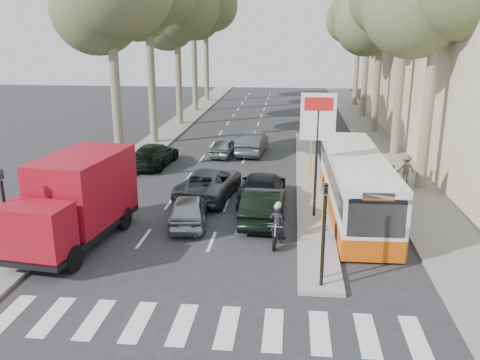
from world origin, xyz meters
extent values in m
plane|color=#28282B|center=(0.00, 0.00, 0.00)|extent=(120.00, 120.00, 0.00)
cube|color=gray|center=(8.60, 25.00, 0.06)|extent=(3.20, 70.00, 0.12)
cube|color=gray|center=(-8.00, 28.00, 0.06)|extent=(2.40, 64.00, 0.12)
cube|color=gray|center=(3.25, 11.00, 0.08)|extent=(1.50, 26.00, 0.16)
cube|color=#B7A88E|center=(15.50, 34.00, 8.00)|extent=(11.00, 20.00, 16.00)
cylinder|color=yellow|center=(3.25, -1.00, 1.75)|extent=(0.10, 0.10, 3.50)
cylinder|color=yellow|center=(3.25, 5.00, 1.75)|extent=(0.10, 0.10, 3.50)
cylinder|color=yellow|center=(3.25, 11.00, 1.75)|extent=(0.10, 0.10, 3.50)
cylinder|color=black|center=(3.25, 5.00, 2.60)|extent=(0.12, 0.12, 5.20)
cube|color=white|center=(3.25, 5.00, 4.60)|extent=(1.50, 0.10, 2.00)
cube|color=red|center=(3.25, 4.94, 5.15)|extent=(1.20, 0.02, 0.55)
cylinder|color=black|center=(3.25, -1.50, 1.60)|extent=(0.12, 0.12, 3.20)
imported|color=black|center=(3.25, -1.50, 3.10)|extent=(0.16, 0.41, 1.00)
cylinder|color=black|center=(-7.60, -1.00, 1.60)|extent=(0.12, 0.12, 3.20)
imported|color=black|center=(-7.60, -1.00, 3.10)|extent=(0.16, 0.41, 1.00)
cylinder|color=#6B604C|center=(-8.00, 12.00, 4.20)|extent=(0.56, 0.56, 8.40)
sphere|color=#4D512D|center=(-9.00, 12.60, 9.30)|extent=(5.20, 5.20, 5.20)
cylinder|color=#6B604C|center=(-8.10, 20.00, 4.48)|extent=(0.56, 0.56, 8.96)
sphere|color=#4D512D|center=(-9.10, 20.60, 9.92)|extent=(5.20, 5.20, 5.20)
cylinder|color=#6B604C|center=(-7.90, 28.00, 4.06)|extent=(0.56, 0.56, 8.12)
sphere|color=#4D512D|center=(-8.90, 28.60, 8.99)|extent=(5.20, 5.20, 5.20)
sphere|color=#4D512D|center=(-7.00, 27.20, 10.15)|extent=(5.80, 5.80, 5.80)
cylinder|color=#6B604C|center=(-8.00, 36.00, 4.76)|extent=(0.56, 0.56, 9.52)
sphere|color=#4D512D|center=(-9.00, 36.60, 10.54)|extent=(5.20, 5.20, 5.20)
cylinder|color=#6B604C|center=(-8.10, 44.00, 4.34)|extent=(0.56, 0.56, 8.68)
sphere|color=#4D512D|center=(-9.10, 44.60, 9.61)|extent=(5.20, 5.20, 5.20)
sphere|color=#4D512D|center=(-7.20, 43.20, 10.85)|extent=(5.80, 5.80, 5.80)
cylinder|color=#6B604C|center=(9.00, 10.00, 4.20)|extent=(0.56, 0.56, 8.40)
sphere|color=#4D512D|center=(8.00, 10.60, 9.30)|extent=(5.20, 5.20, 5.20)
cylinder|color=#6B604C|center=(9.10, 18.00, 4.62)|extent=(0.56, 0.56, 9.24)
cylinder|color=#6B604C|center=(8.90, 26.00, 3.92)|extent=(0.56, 0.56, 7.84)
sphere|color=#4D512D|center=(7.90, 26.60, 8.68)|extent=(5.20, 5.20, 5.20)
sphere|color=#4D512D|center=(9.80, 25.20, 9.80)|extent=(5.80, 5.80, 5.80)
cylinder|color=#6B604C|center=(9.00, 34.00, 4.48)|extent=(0.56, 0.56, 8.96)
sphere|color=#4D512D|center=(8.00, 34.60, 9.92)|extent=(5.20, 5.20, 5.20)
cylinder|color=#6B604C|center=(9.10, 42.00, 4.20)|extent=(0.56, 0.56, 8.40)
sphere|color=#4D512D|center=(8.10, 42.60, 9.30)|extent=(5.20, 5.20, 5.20)
sphere|color=#4D512D|center=(10.00, 41.20, 10.50)|extent=(5.80, 5.80, 5.80)
imported|color=#9FA1A7|center=(-2.19, 3.79, 0.67)|extent=(2.08, 4.10, 1.34)
imported|color=black|center=(1.00, 4.52, 0.76)|extent=(1.85, 4.68, 1.51)
imported|color=#4A4C51|center=(-1.90, 7.64, 0.74)|extent=(3.05, 5.58, 1.48)
imported|color=black|center=(0.80, 7.00, 0.75)|extent=(2.27, 5.26, 1.51)
imported|color=#93979A|center=(-2.28, 16.42, 0.61)|extent=(1.91, 3.74, 1.22)
imported|color=#4E5056|center=(-0.50, 17.24, 0.76)|extent=(1.99, 4.72, 1.52)
imported|color=black|center=(-6.30, 13.39, 0.71)|extent=(2.33, 5.01, 1.42)
cube|color=black|center=(-6.12, 1.17, 0.59)|extent=(3.14, 6.69, 0.27)
cylinder|color=black|center=(-7.46, -0.83, 0.48)|extent=(0.44, 1.00, 0.97)
cylinder|color=black|center=(-5.32, -1.10, 0.48)|extent=(0.44, 1.00, 0.97)
cylinder|color=black|center=(-6.95, 3.22, 0.48)|extent=(0.44, 1.00, 0.97)
cylinder|color=black|center=(-4.82, 2.96, 0.48)|extent=(0.44, 1.00, 0.97)
cube|color=maroon|center=(-6.43, -1.28, 1.56)|extent=(2.53, 1.78, 1.83)
cube|color=black|center=(-6.51, -1.98, 1.77)|extent=(2.14, 0.35, 0.97)
cube|color=maroon|center=(-6.02, 2.02, 2.10)|extent=(3.01, 4.78, 2.69)
cube|color=#D04D0B|center=(5.09, 5.82, 0.51)|extent=(2.55, 10.69, 0.83)
cube|color=silver|center=(5.09, 5.82, 1.62)|extent=(2.55, 10.69, 1.39)
cube|color=black|center=(5.09, 5.82, 1.90)|extent=(2.56, 10.27, 0.79)
cube|color=silver|center=(5.09, 5.82, 2.64)|extent=(2.55, 10.69, 0.28)
cube|color=black|center=(5.21, 0.53, 1.76)|extent=(2.04, 0.11, 1.39)
cube|color=#D04D0B|center=(5.21, 0.53, 2.57)|extent=(1.11, 0.08, 0.30)
cylinder|color=black|center=(4.13, 2.39, 0.42)|extent=(0.28, 0.89, 0.89)
cylinder|color=black|center=(6.21, 2.44, 0.42)|extent=(0.28, 0.89, 0.89)
cylinder|color=black|center=(3.99, 8.99, 0.42)|extent=(0.28, 0.89, 0.89)
cylinder|color=black|center=(6.06, 9.04, 0.42)|extent=(0.28, 0.89, 0.89)
cylinder|color=black|center=(1.62, 1.38, 0.29)|extent=(0.14, 0.59, 0.59)
cylinder|color=black|center=(1.74, 2.75, 0.29)|extent=(0.14, 0.59, 0.59)
cylinder|color=silver|center=(1.63, 1.45, 0.64)|extent=(0.09, 0.37, 0.73)
cube|color=black|center=(1.69, 2.11, 0.41)|extent=(0.26, 0.70, 0.28)
cube|color=black|center=(1.67, 1.93, 0.66)|extent=(0.31, 0.44, 0.20)
cube|color=black|center=(1.71, 2.39, 0.61)|extent=(0.31, 0.62, 0.11)
cylinder|color=silver|center=(1.63, 1.50, 0.94)|extent=(0.57, 0.09, 0.04)
imported|color=black|center=(1.69, 2.11, 0.82)|extent=(0.59, 0.42, 1.54)
imported|color=black|center=(1.72, 2.48, 0.77)|extent=(0.73, 0.45, 1.44)
sphere|color=#B2B2B7|center=(1.68, 2.07, 1.54)|extent=(0.26, 0.26, 0.26)
sphere|color=#B2B2B7|center=(1.72, 2.45, 1.49)|extent=(0.26, 0.26, 0.26)
imported|color=#3B3048|center=(7.20, 8.49, 0.90)|extent=(0.96, 0.96, 1.56)
imported|color=#6A6150|center=(8.35, 10.74, 0.92)|extent=(1.12, 0.71, 1.60)
camera|label=1|loc=(2.16, -16.55, 8.08)|focal=38.00mm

